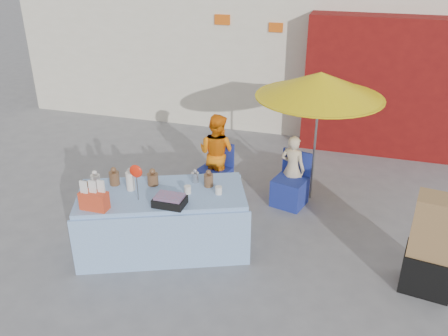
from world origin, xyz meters
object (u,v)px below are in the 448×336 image
(vendor_orange, at_px, (217,153))
(umbrella, at_px, (320,85))
(vendor_beige, at_px, (292,169))
(box_stack, at_px, (432,248))
(chair_left, at_px, (215,179))
(chair_right, at_px, (290,190))
(market_table, at_px, (163,219))

(vendor_orange, bearing_deg, umbrella, -159.51)
(vendor_beige, height_order, box_stack, box_stack)
(chair_left, distance_m, chair_right, 1.25)
(chair_left, relative_size, vendor_orange, 0.64)
(market_table, height_order, umbrella, umbrella)
(vendor_orange, distance_m, vendor_beige, 1.25)
(chair_right, distance_m, vendor_beige, 0.33)
(chair_right, height_order, box_stack, box_stack)
(market_table, bearing_deg, umbrella, 25.69)
(vendor_beige, xyz_separation_m, umbrella, (0.30, 0.15, 1.33))
(market_table, height_order, box_stack, market_table)
(vendor_beige, distance_m, umbrella, 1.38)
(market_table, distance_m, chair_left, 1.68)
(chair_right, bearing_deg, vendor_orange, -171.17)
(umbrella, bearing_deg, box_stack, -48.64)
(chair_left, bearing_deg, umbrella, 25.40)
(chair_right, xyz_separation_m, vendor_beige, (-0.00, 0.13, 0.30))
(chair_left, bearing_deg, vendor_orange, 106.69)
(vendor_orange, height_order, box_stack, vendor_orange)
(market_table, relative_size, vendor_orange, 1.83)
(vendor_orange, height_order, vendor_beige, vendor_orange)
(market_table, bearing_deg, box_stack, -20.35)
(market_table, bearing_deg, vendor_orange, 61.33)
(chair_left, xyz_separation_m, chair_right, (1.25, 0.00, 0.00))
(market_table, relative_size, umbrella, 1.17)
(vendor_orange, bearing_deg, market_table, 98.60)
(chair_left, distance_m, vendor_beige, 1.29)
(market_table, bearing_deg, chair_left, 60.68)
(market_table, height_order, vendor_beige, market_table)
(market_table, xyz_separation_m, vendor_beige, (1.45, 1.79, 0.12))
(umbrella, xyz_separation_m, box_stack, (1.61, -1.83, -1.31))
(vendor_beige, height_order, umbrella, umbrella)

